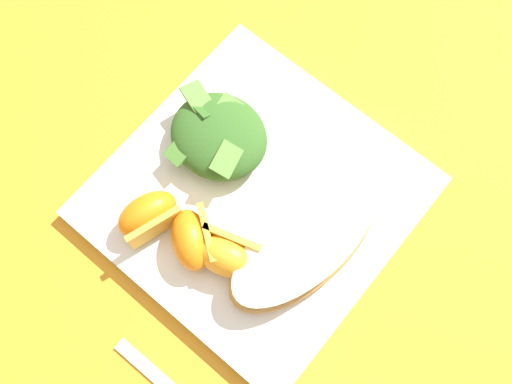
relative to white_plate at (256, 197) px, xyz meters
name	(u,v)px	position (x,y,z in m)	size (l,w,h in m)	color
ground	(256,200)	(0.00, 0.00, -0.01)	(3.00, 3.00, 0.00)	orange
white_plate	(256,197)	(0.00, 0.00, 0.00)	(0.28, 0.28, 0.02)	white
cheesy_pizza_bread	(303,245)	(0.07, -0.01, 0.03)	(0.11, 0.18, 0.04)	tan
green_salad_pile	(219,136)	(-0.06, 0.02, 0.03)	(0.11, 0.10, 0.04)	#336023
orange_wedge_front	(148,215)	(-0.06, -0.09, 0.03)	(0.05, 0.07, 0.04)	orange
orange_wedge_middle	(193,240)	(-0.01, -0.08, 0.03)	(0.07, 0.06, 0.04)	orange
orange_wedge_rear	(226,255)	(0.02, -0.07, 0.03)	(0.07, 0.05, 0.04)	orange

